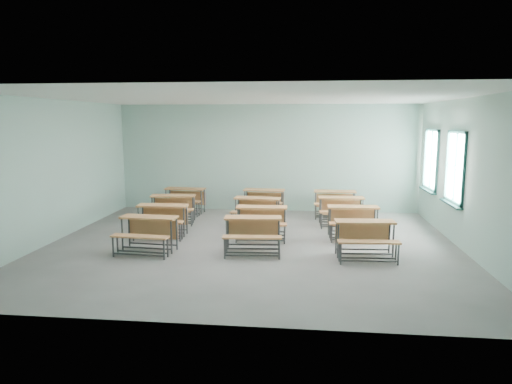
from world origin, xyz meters
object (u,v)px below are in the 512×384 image
desk_unit_r1c1 (261,218)px  desk_unit_r2c0 (173,204)px  desk_unit_r1c0 (162,216)px  desk_unit_r2c1 (256,207)px  desk_unit_r3c2 (335,200)px  desk_unit_r3c1 (263,198)px  desk_unit_r0c1 (253,229)px  desk_unit_r0c2 (365,234)px  desk_unit_r1c2 (353,217)px  desk_unit_r0c0 (147,229)px  desk_unit_r3c0 (184,197)px  desk_unit_r2c2 (342,207)px

desk_unit_r1c1 → desk_unit_r2c0: 2.88m
desk_unit_r1c0 → desk_unit_r2c1: bearing=28.7°
desk_unit_r1c1 → desk_unit_r2c1: (-0.25, 1.22, 0.00)m
desk_unit_r2c0 → desk_unit_r3c2: (4.37, 1.24, 0.00)m
desk_unit_r3c1 → desk_unit_r0c1: bearing=-83.8°
desk_unit_r0c2 → desk_unit_r3c2: bearing=91.6°
desk_unit_r0c2 → desk_unit_r1c0: 4.74m
desk_unit_r1c2 → desk_unit_r2c0: 4.78m
desk_unit_r0c0 → desk_unit_r3c0: same height
desk_unit_r2c2 → desk_unit_r3c0: bearing=164.0°
desk_unit_r0c1 → desk_unit_r1c2: (2.19, 1.44, 0.00)m
desk_unit_r0c0 → desk_unit_r2c2: bearing=39.2°
desk_unit_r0c2 → desk_unit_r3c1: same height
desk_unit_r0c0 → desk_unit_r2c0: 2.77m
desk_unit_r3c1 → desk_unit_r3c2: (2.05, -0.03, 0.00)m
desk_unit_r2c1 → desk_unit_r3c1: 1.45m
desk_unit_r1c1 → desk_unit_r3c2: (1.85, 2.63, 0.00)m
desk_unit_r3c1 → desk_unit_r3c0: bearing=-175.3°
desk_unit_r1c0 → desk_unit_r1c2: 4.51m
desk_unit_r1c1 → desk_unit_r1c2: size_ratio=0.99×
desk_unit_r0c2 → desk_unit_r1c0: (-4.58, 1.25, 0.00)m
desk_unit_r1c0 → desk_unit_r3c1: bearing=49.2°
desk_unit_r0c1 → desk_unit_r2c1: same height
desk_unit_r2c0 → desk_unit_r2c1: (2.28, -0.17, 0.00)m
desk_unit_r0c1 → desk_unit_r1c0: size_ratio=1.02×
desk_unit_r0c0 → desk_unit_r2c1: same height
desk_unit_r1c0 → desk_unit_r1c2: bearing=1.9°
desk_unit_r0c1 → desk_unit_r2c2: bearing=49.3°
desk_unit_r0c0 → desk_unit_r0c1: bearing=9.4°
desk_unit_r2c0 → desk_unit_r0c0: bearing=-91.8°
desk_unit_r3c1 → desk_unit_r2c1: bearing=-87.7°
desk_unit_r2c2 → desk_unit_r1c1: bearing=-143.9°
desk_unit_r0c0 → desk_unit_r1c2: bearing=24.8°
desk_unit_r2c0 → desk_unit_r2c2: bearing=-5.3°
desk_unit_r0c1 → desk_unit_r3c1: 3.84m
desk_unit_r1c2 → desk_unit_r3c1: 3.34m
desk_unit_r0c1 → desk_unit_r3c1: same height
desk_unit_r1c2 → desk_unit_r2c1: 2.56m
desk_unit_r2c1 → desk_unit_r2c2: (2.20, 0.34, 0.00)m
desk_unit_r1c1 → desk_unit_r2c1: same height
desk_unit_r0c1 → desk_unit_r2c2: (2.01, 2.73, 0.00)m
desk_unit_r1c0 → desk_unit_r2c0: same height
desk_unit_r3c2 → desk_unit_r1c1: bearing=-124.7°
desk_unit_r2c0 → desk_unit_r3c0: 1.25m
desk_unit_r1c0 → desk_unit_r3c1: size_ratio=0.98×
desk_unit_r3c2 → desk_unit_r0c0: bearing=-135.4°
desk_unit_r0c0 → desk_unit_r1c1: bearing=35.6°
desk_unit_r3c0 → desk_unit_r3c2: size_ratio=1.04×
desk_unit_r0c2 → desk_unit_r3c0: (-4.76, 3.93, 0.00)m
desk_unit_r2c2 → desk_unit_r3c1: (-2.15, 1.11, 0.00)m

